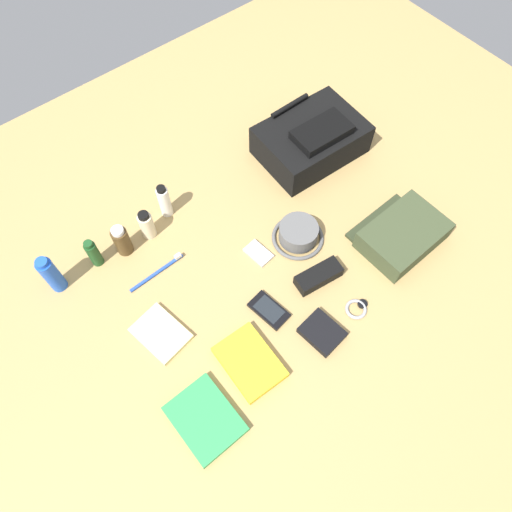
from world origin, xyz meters
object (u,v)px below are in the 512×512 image
Objects in this scene: toothpaste_tube at (164,201)px; travel_guidebook at (250,362)px; toothbrush at (160,271)px; notepad at (161,333)px; bucket_hat at (298,234)px; cologne_bottle at (122,240)px; cell_phone at (269,310)px; backpack at (311,139)px; shampoo_bottle at (94,253)px; wristwatch at (357,308)px; paperback_novel at (205,419)px; media_player at (258,253)px; deodorant_spray at (51,274)px; lotion_bottle at (147,225)px; wallet at (322,332)px; sunglasses_case at (318,276)px.

travel_guidebook is at bearing -100.52° from toothpaste_tube.
toothbrush reaches higher than notepad.
bucket_hat is 1.42× the size of cologne_bottle.
notepad is at bearing 154.21° from cell_phone.
cologne_bottle reaches higher than bucket_hat.
backpack reaches higher than shampoo_bottle.
notepad is at bearing 148.90° from wristwatch.
shampoo_bottle is 0.60× the size of paperback_novel.
paperback_novel is at bearing 177.23° from wristwatch.
cell_phone reaches higher than media_player.
toothpaste_tube is at bearing 169.47° from backpack.
deodorant_spray is 1.37× the size of lotion_bottle.
cologne_bottle is at bearing 116.09° from cell_phone.
toothbrush is (-0.27, 0.14, 0.00)m from media_player.
travel_guidebook is 1.70× the size of wallet.
toothpaste_tube is at bearing 44.16° from notepad.
wristwatch is (0.41, -0.58, -0.05)m from cologne_bottle.
wristwatch is 0.59m from toothbrush.
notepad reaches higher than wristwatch.
media_player is at bearing 123.41° from sunglasses_case.
travel_guidebook is (0.18, 0.04, 0.00)m from paperback_novel.
cologne_bottle reaches higher than shampoo_bottle.
cologne_bottle reaches higher than lotion_bottle.
toothpaste_tube is at bearing 113.46° from media_player.
notepad is (-0.07, -0.30, -0.05)m from cologne_bottle.
deodorant_spray reaches higher than travel_guidebook.
shampoo_bottle is at bearing 84.04° from notepad.
deodorant_spray is 0.79× the size of toothbrush.
shampoo_bottle is 0.59× the size of travel_guidebook.
deodorant_spray reaches higher than backpack.
cell_phone is at bearing -74.08° from lotion_bottle.
sunglasses_case reaches higher than wallet.
shampoo_bottle is at bearing 169.66° from cologne_bottle.
notepad is at bearing 81.60° from paperback_novel.
bucket_hat is 0.42m from toothpaste_tube.
lotion_bottle is at bearing 129.05° from media_player.
backpack reaches higher than media_player.
travel_guidebook is 1.24× the size of notepad.
deodorant_spray is at bearing 179.52° from shampoo_bottle.
travel_guidebook is 0.34m from media_player.
toothpaste_tube is at bearing 79.48° from travel_guidebook.
shampoo_bottle is 0.56m from travel_guidebook.
toothbrush is at bearing -110.42° from lotion_bottle.
cologne_bottle is at bearing 106.83° from toothbrush.
lotion_bottle is 0.09m from toothpaste_tube.
sunglasses_case is at bearing -55.95° from lotion_bottle.
backpack is at bearing 35.89° from travel_guidebook.
cologne_bottle is 1.60× the size of wristwatch.
travel_guidebook reaches higher than toothbrush.
media_player is at bearing -5.04° from notepad.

